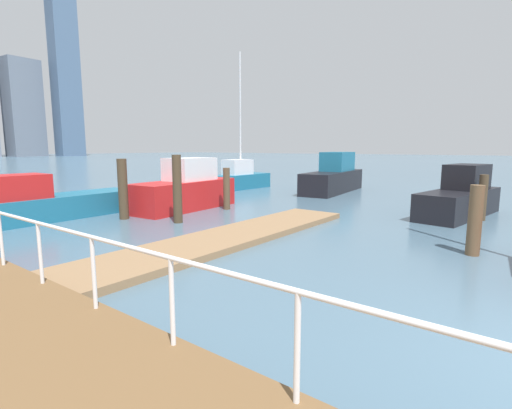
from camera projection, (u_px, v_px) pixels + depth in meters
name	position (u px, v px, depth m)	size (l,w,h in m)	color
floating_dock	(223.00, 239.00, 10.99)	(11.08, 2.00, 0.18)	#93704C
boardwalk_railing	(39.00, 235.00, 6.40)	(0.06, 23.66, 1.08)	white
dock_piling_0	(123.00, 189.00, 14.40)	(0.35, 0.35, 2.28)	#473826
dock_piling_1	(177.00, 189.00, 13.66)	(0.32, 0.32, 2.44)	#473826
dock_piling_2	(227.00, 189.00, 16.72)	(0.29, 0.29, 1.82)	brown
dock_piling_3	(475.00, 220.00, 9.54)	(0.33, 0.33, 1.78)	brown
dock_piling_4	(482.00, 198.00, 14.15)	(0.30, 0.30, 1.71)	#473826
moored_boat_0	(240.00, 177.00, 25.14)	(4.56, 1.63, 8.66)	#1E6B8C
moored_boat_1	(186.00, 189.00, 16.83)	(5.21, 2.17, 2.24)	red
moored_boat_2	(32.00, 204.00, 13.92)	(7.34, 1.88, 1.75)	#1E6B8C
moored_boat_4	(461.00, 197.00, 15.12)	(5.32, 2.31, 2.03)	black
moored_boat_5	(334.00, 177.00, 23.47)	(6.71, 2.53, 2.42)	black
skyline_tower_6	(23.00, 108.00, 117.25)	(9.59, 6.85, 29.15)	slate
skyline_tower_7	(65.00, 77.00, 121.73)	(7.21, 6.88, 49.99)	slate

